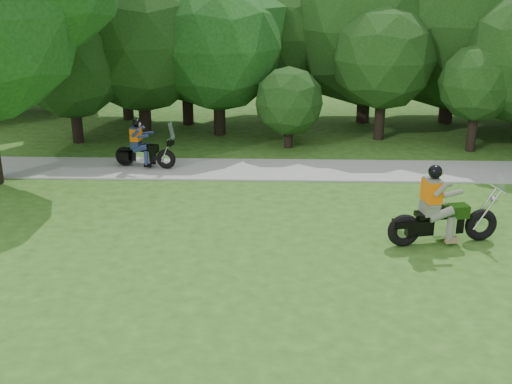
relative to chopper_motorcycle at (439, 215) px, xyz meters
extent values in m
plane|color=#2B5418|center=(-1.97, -2.45, -0.73)|extent=(100.00, 100.00, 0.00)
cube|color=#969691|center=(-1.97, 5.55, -0.70)|extent=(60.00, 2.20, 0.06)
cylinder|color=black|center=(-3.40, 8.34, -0.28)|extent=(0.32, 0.32, 0.89)
sphere|color=#143811|center=(-3.40, 8.34, 0.96)|extent=(2.47, 2.47, 2.47)
cylinder|color=black|center=(-11.21, 8.79, 0.07)|extent=(0.40, 0.40, 1.60)
sphere|color=#143811|center=(-11.21, 8.79, 2.17)|extent=(4.00, 4.00, 4.00)
cylinder|color=black|center=(-3.93, 12.95, 0.17)|extent=(0.47, 0.47, 1.80)
sphere|color=#143811|center=(-3.93, 12.95, 2.80)|extent=(5.32, 5.32, 5.32)
cylinder|color=black|center=(-10.15, 12.56, 0.17)|extent=(0.44, 0.44, 1.80)
sphere|color=#143811|center=(-10.15, 12.56, 2.66)|extent=(4.89, 4.89, 4.89)
cylinder|color=black|center=(-7.47, 11.74, 0.17)|extent=(0.45, 0.45, 1.80)
sphere|color=#143811|center=(-7.47, 11.74, 2.68)|extent=(4.94, 4.94, 4.94)
cylinder|color=black|center=(3.25, 12.42, 0.17)|extent=(0.56, 0.56, 1.80)
sphere|color=#143811|center=(3.25, 12.42, 3.44)|extent=(7.28, 7.28, 7.28)
cylinder|color=black|center=(-8.95, 10.19, 0.17)|extent=(0.47, 0.47, 1.80)
sphere|color=#143811|center=(-8.95, 10.19, 2.81)|extent=(5.34, 5.34, 5.34)
cylinder|color=black|center=(-13.72, 14.65, 0.17)|extent=(0.52, 0.52, 1.80)
sphere|color=#143811|center=(-13.72, 14.65, 3.12)|extent=(6.32, 6.32, 6.32)
cylinder|color=black|center=(-0.21, 12.35, 0.17)|extent=(0.53, 0.53, 1.80)
sphere|color=#143811|center=(-0.21, 12.35, 3.21)|extent=(6.59, 6.59, 6.59)
cylinder|color=black|center=(0.05, 9.57, 0.17)|extent=(0.39, 0.39, 1.80)
sphere|color=#143811|center=(0.05, 9.57, 2.31)|extent=(3.81, 3.81, 3.81)
cylinder|color=black|center=(-6.03, 10.08, 0.17)|extent=(0.45, 0.45, 1.80)
sphere|color=#144714|center=(-6.03, 10.08, 2.67)|extent=(4.93, 4.93, 4.93)
cylinder|color=black|center=(3.07, 8.07, 0.04)|extent=(0.33, 0.33, 1.54)
sphere|color=#143811|center=(3.07, 8.07, 1.69)|extent=(2.68, 2.68, 2.68)
torus|color=black|center=(-0.82, -0.17, -0.33)|extent=(0.83, 0.39, 0.80)
torus|color=black|center=(1.09, 0.23, -0.33)|extent=(0.83, 0.39, 0.80)
cube|color=black|center=(-0.10, -0.02, -0.27)|extent=(1.43, 0.56, 0.37)
cube|color=silver|center=(0.09, 0.02, -0.27)|extent=(0.62, 0.50, 0.46)
cube|color=black|center=(0.40, 0.08, 0.08)|extent=(0.66, 0.46, 0.30)
cube|color=black|center=(-0.25, -0.05, 0.03)|extent=(0.66, 0.48, 0.11)
cylinder|color=silver|center=(1.13, 0.24, 0.08)|extent=(0.62, 0.18, 0.95)
cylinder|color=silver|center=(1.40, 0.29, 0.57)|extent=(0.19, 0.73, 0.04)
cube|color=#606955|center=(-0.25, -0.05, 0.19)|extent=(0.43, 0.50, 0.28)
cube|color=#606955|center=(-0.23, -0.05, 0.60)|extent=(0.39, 0.53, 0.64)
cube|color=#F96304|center=(-0.23, -0.05, 0.63)|extent=(0.43, 0.59, 0.51)
sphere|color=black|center=(-0.19, -0.04, 1.09)|extent=(0.32, 0.32, 0.32)
torus|color=black|center=(-8.76, 5.75, -0.35)|extent=(0.67, 0.31, 0.64)
torus|color=black|center=(-7.37, 5.48, -0.35)|extent=(0.67, 0.31, 0.64)
cube|color=black|center=(-8.23, 5.65, -0.30)|extent=(1.05, 0.42, 0.29)
cube|color=silver|center=(-8.09, 5.62, -0.30)|extent=(0.49, 0.39, 0.37)
cube|color=black|center=(-7.87, 5.58, -0.02)|extent=(0.52, 0.36, 0.24)
cube|color=black|center=(-8.34, 5.67, -0.06)|extent=(0.53, 0.38, 0.09)
cylinder|color=silver|center=(-7.33, 5.47, -0.02)|extent=(0.37, 0.11, 0.83)
cylinder|color=silver|center=(-7.18, 5.44, 0.37)|extent=(0.15, 0.58, 0.03)
cube|color=black|center=(-8.76, 5.55, -0.30)|extent=(0.40, 0.18, 0.31)
cube|color=black|center=(-8.68, 5.94, -0.30)|extent=(0.40, 0.18, 0.31)
cube|color=#1B3048|center=(-8.34, 5.67, 0.07)|extent=(0.34, 0.40, 0.22)
cube|color=#1B3048|center=(-8.33, 5.67, 0.40)|extent=(0.31, 0.43, 0.52)
cube|color=#F96304|center=(-8.33, 5.67, 0.42)|extent=(0.34, 0.47, 0.40)
sphere|color=black|center=(-8.30, 5.66, 0.79)|extent=(0.26, 0.26, 0.26)
camera|label=1|loc=(-3.87, -14.13, 5.62)|focal=45.00mm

